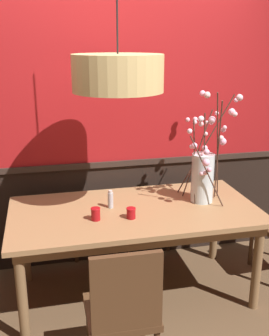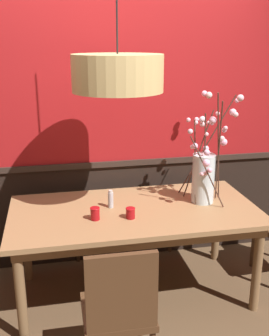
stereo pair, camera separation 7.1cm
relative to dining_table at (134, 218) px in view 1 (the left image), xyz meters
The scene contains 11 objects.
ground_plane 0.67m from the dining_table, ahead, with size 24.00×24.00×0.00m, color brown.
back_wall 0.97m from the dining_table, 90.00° to the left, with size 4.48×0.14×2.76m.
dining_table is the anchor object (origin of this frame).
chair_near_side_left 0.95m from the dining_table, 107.02° to the right, with size 0.41×0.41×0.94m.
chair_far_side_left 0.92m from the dining_table, 105.14° to the left, with size 0.45×0.45×0.93m.
chair_far_side_right 0.94m from the dining_table, 71.66° to the left, with size 0.46×0.45×0.88m.
vase_with_blossoms 0.66m from the dining_table, ahead, with size 0.45×0.61×0.89m.
candle_holder_nearer_center 0.37m from the dining_table, 157.41° to the right, with size 0.07×0.07×0.09m.
candle_holder_nearer_edge 0.21m from the dining_table, 111.42° to the right, with size 0.07×0.07×0.08m.
condiment_bottle 0.24m from the dining_table, 158.27° to the left, with size 0.04×0.04×0.14m.
pendant_lamp 1.11m from the dining_table, 159.79° to the right, with size 0.63×0.63×1.11m.
Camera 1 is at (-0.66, -2.84, 1.99)m, focal length 43.90 mm.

